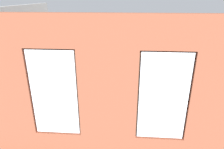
% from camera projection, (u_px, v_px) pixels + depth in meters
% --- Properties ---
extents(ground_plane, '(7.00, 6.23, 0.10)m').
position_uv_depth(ground_plane, '(115.00, 102.00, 7.29)').
color(ground_plane, brown).
extents(brick_wall_with_windows, '(6.40, 0.30, 3.27)m').
position_uv_depth(brick_wall_with_windows, '(108.00, 96.00, 4.14)').
color(brick_wall_with_windows, '#9E5138').
rests_on(brick_wall_with_windows, ground_plane).
extents(white_wall_right, '(0.10, 5.23, 3.27)m').
position_uv_depth(white_wall_right, '(22.00, 57.00, 6.71)').
color(white_wall_right, silver).
rests_on(white_wall_right, ground_plane).
extents(couch_by_window, '(1.85, 0.87, 0.80)m').
position_uv_depth(couch_by_window, '(98.00, 127.00, 5.24)').
color(couch_by_window, black).
rests_on(couch_by_window, ground_plane).
extents(couch_left, '(1.00, 1.84, 0.80)m').
position_uv_depth(couch_left, '(193.00, 105.00, 6.31)').
color(couch_left, black).
rests_on(couch_left, ground_plane).
extents(coffee_table, '(1.27, 0.89, 0.43)m').
position_uv_depth(coffee_table, '(107.00, 92.00, 7.06)').
color(coffee_table, '#A87547').
rests_on(coffee_table, ground_plane).
extents(cup_ceramic, '(0.08, 0.08, 0.09)m').
position_uv_depth(cup_ceramic, '(102.00, 88.00, 7.14)').
color(cup_ceramic, silver).
rests_on(cup_ceramic, coffee_table).
extents(candle_jar, '(0.08, 0.08, 0.11)m').
position_uv_depth(candle_jar, '(107.00, 89.00, 7.02)').
color(candle_jar, '#B7333D').
rests_on(candle_jar, coffee_table).
extents(table_plant_small, '(0.17, 0.17, 0.26)m').
position_uv_depth(table_plant_small, '(117.00, 85.00, 7.11)').
color(table_plant_small, gray).
rests_on(table_plant_small, coffee_table).
extents(remote_black, '(0.18, 0.11, 0.02)m').
position_uv_depth(remote_black, '(109.00, 92.00, 6.91)').
color(remote_black, black).
rests_on(remote_black, coffee_table).
extents(remote_gray, '(0.13, 0.17, 0.02)m').
position_uv_depth(remote_gray, '(95.00, 92.00, 6.94)').
color(remote_gray, '#59595B').
rests_on(remote_gray, coffee_table).
extents(media_console, '(1.20, 0.42, 0.47)m').
position_uv_depth(media_console, '(38.00, 93.00, 7.34)').
color(media_console, black).
rests_on(media_console, ground_plane).
extents(tv_flatscreen, '(1.10, 0.20, 0.78)m').
position_uv_depth(tv_flatscreen, '(36.00, 77.00, 7.11)').
color(tv_flatscreen, black).
rests_on(tv_flatscreen, media_console).
extents(potted_plant_corner_near_left, '(0.67, 0.73, 1.22)m').
position_uv_depth(potted_plant_corner_near_left, '(178.00, 67.00, 8.81)').
color(potted_plant_corner_near_left, '#47423D').
rests_on(potted_plant_corner_near_left, ground_plane).
extents(potted_plant_foreground_right, '(0.81, 0.81, 1.05)m').
position_uv_depth(potted_plant_foreground_right, '(63.00, 63.00, 9.12)').
color(potted_plant_foreground_right, beige).
rests_on(potted_plant_foreground_right, ground_plane).
extents(potted_plant_beside_window_right, '(0.88, 0.86, 1.21)m').
position_uv_depth(potted_plant_beside_window_right, '(19.00, 118.00, 5.21)').
color(potted_plant_beside_window_right, brown).
rests_on(potted_plant_beside_window_right, ground_plane).
extents(potted_plant_by_left_couch, '(0.36, 0.36, 0.60)m').
position_uv_depth(potted_plant_by_left_couch, '(172.00, 85.00, 7.56)').
color(potted_plant_by_left_couch, gray).
rests_on(potted_plant_by_left_couch, ground_plane).
extents(potted_plant_corner_far_left, '(0.60, 0.60, 1.04)m').
position_uv_depth(potted_plant_corner_far_left, '(220.00, 124.00, 4.81)').
color(potted_plant_corner_far_left, beige).
rests_on(potted_plant_corner_far_left, ground_plane).
extents(potted_plant_mid_room_small, '(0.24, 0.24, 0.38)m').
position_uv_depth(potted_plant_mid_room_small, '(133.00, 83.00, 8.08)').
color(potted_plant_mid_room_small, '#47423D').
rests_on(potted_plant_mid_room_small, ground_plane).
extents(potted_plant_between_couches, '(0.93, 0.84, 1.25)m').
position_uv_depth(potted_plant_between_couches, '(152.00, 115.00, 5.02)').
color(potted_plant_between_couches, '#47423D').
rests_on(potted_plant_between_couches, ground_plane).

